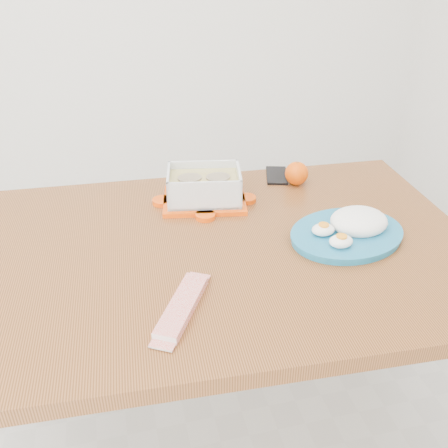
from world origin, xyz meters
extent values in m
cube|color=brown|center=(0.21, 0.11, 0.73)|extent=(1.29, 0.89, 0.04)
cylinder|color=#5D3417|center=(-0.34, 0.49, 0.35)|extent=(0.06, 0.06, 0.71)
cylinder|color=#5D3417|center=(0.79, 0.44, 0.35)|extent=(0.06, 0.06, 0.71)
cube|color=#EF4B07|center=(0.21, 0.34, 0.76)|extent=(0.26, 0.21, 0.01)
cube|color=silver|center=(0.21, 0.34, 0.81)|extent=(0.23, 0.18, 0.08)
cube|color=tan|center=(0.21, 0.34, 0.80)|extent=(0.21, 0.16, 0.05)
cylinder|color=tan|center=(0.17, 0.34, 0.82)|extent=(0.08, 0.08, 0.02)
cylinder|color=tan|center=(0.24, 0.33, 0.82)|extent=(0.08, 0.08, 0.02)
sphere|color=red|center=(0.50, 0.39, 0.79)|extent=(0.07, 0.07, 0.07)
cylinder|color=#1B6C95|center=(0.52, 0.06, 0.76)|extent=(0.36, 0.36, 0.02)
ellipsoid|color=white|center=(0.55, 0.08, 0.80)|extent=(0.17, 0.16, 0.06)
ellipsoid|color=white|center=(0.45, 0.07, 0.78)|extent=(0.07, 0.06, 0.03)
ellipsoid|color=white|center=(0.47, 0.01, 0.78)|extent=(0.07, 0.06, 0.03)
cube|color=red|center=(0.07, -0.11, 0.76)|extent=(0.14, 0.20, 0.02)
cube|color=black|center=(0.46, 0.45, 0.75)|extent=(0.10, 0.14, 0.01)
camera|label=1|loc=(-0.04, -0.90, 1.42)|focal=40.00mm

